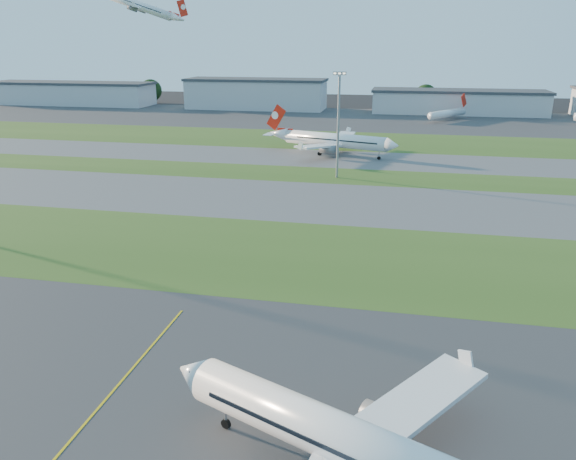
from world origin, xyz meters
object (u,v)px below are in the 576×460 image
(airliner_taxiing, at_px, (334,141))
(mini_jet_near, at_px, (448,113))
(airliner_parked, at_px, (363,450))
(light_mast_centre, at_px, (338,118))

(airliner_taxiing, bearing_deg, mini_jet_near, -95.66)
(airliner_parked, xyz_separation_m, airliner_taxiing, (-19.35, 133.60, 0.34))
(airliner_taxiing, distance_m, light_mast_centre, 31.80)
(mini_jet_near, xyz_separation_m, light_mast_centre, (-33.62, -118.20, 11.53))
(mini_jet_near, distance_m, light_mast_centre, 123.43)
(airliner_parked, distance_m, light_mast_centre, 105.49)
(airliner_parked, distance_m, mini_jet_near, 222.90)
(airliner_taxiing, bearing_deg, light_mast_centre, 116.55)
(airliner_parked, xyz_separation_m, mini_jet_near, (18.89, 222.10, -0.81))
(light_mast_centre, bearing_deg, airliner_taxiing, 98.84)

